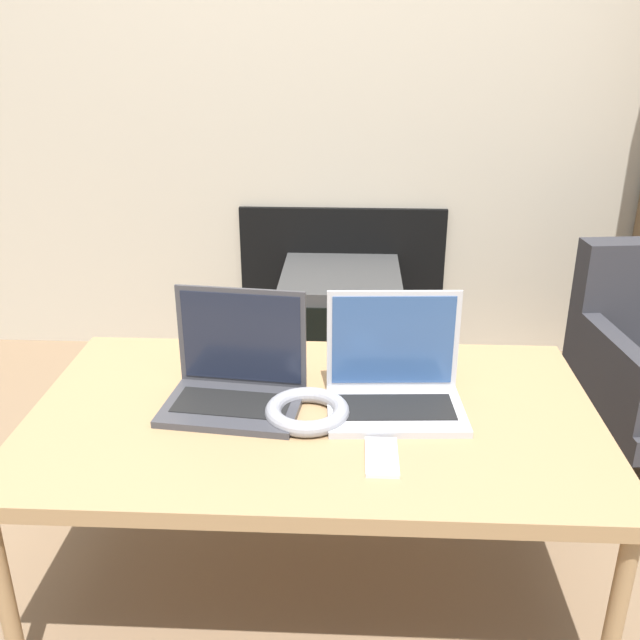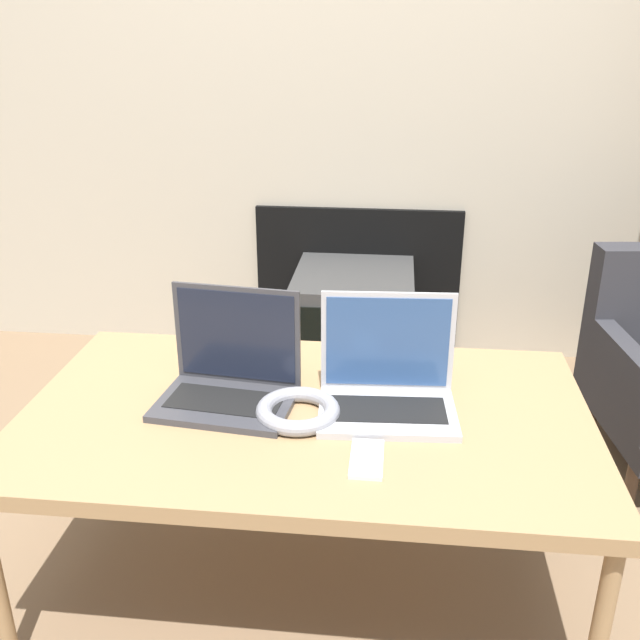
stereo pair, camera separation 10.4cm
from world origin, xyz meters
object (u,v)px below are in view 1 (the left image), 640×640
object	(u,v)px
phone	(382,457)
tv	(340,325)
headphones	(307,411)
laptop_left	(236,377)
laptop_right	(394,381)

from	to	relation	value
phone	tv	xyz separation A→B (m)	(-0.11, 1.28, -0.26)
headphones	phone	world-z (taller)	headphones
laptop_left	headphones	bearing A→B (deg)	-16.89
headphones	phone	xyz separation A→B (m)	(0.16, -0.15, -0.01)
laptop_left	laptop_right	bearing A→B (deg)	6.33
laptop_right	phone	world-z (taller)	laptop_right
phone	laptop_right	bearing A→B (deg)	81.33
headphones	tv	world-z (taller)	headphones
laptop_left	phone	size ratio (longest dim) A/B	2.41
laptop_right	phone	bearing A→B (deg)	-101.99
headphones	phone	distance (m)	0.22
phone	tv	bearing A→B (deg)	94.79
laptop_right	phone	distance (m)	0.23
laptop_left	headphones	size ratio (longest dim) A/B	1.74
phone	tv	world-z (taller)	phone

